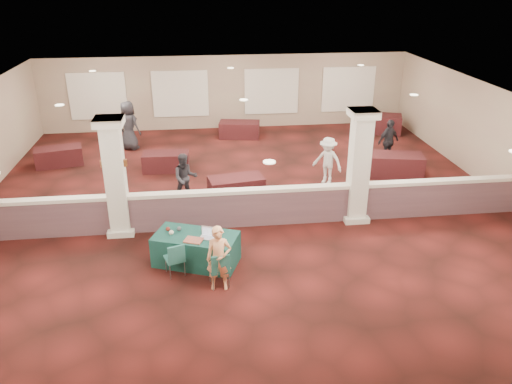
{
  "coord_description": "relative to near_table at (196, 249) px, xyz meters",
  "views": [
    {
      "loc": [
        -1.31,
        -13.79,
        6.52
      ],
      "look_at": [
        0.11,
        -2.0,
        1.22
      ],
      "focal_mm": 35.0,
      "sensor_mm": 36.0,
      "label": 1
    }
  ],
  "objects": [
    {
      "name": "wall_front",
      "position": [
        1.5,
        -4.7,
        1.22
      ],
      "size": [
        16.0,
        0.04,
        3.2
      ],
      "primitive_type": "cube",
      "color": "gray",
      "rests_on": "ground"
    },
    {
      "name": "column_right",
      "position": [
        4.5,
        1.8,
        1.26
      ],
      "size": [
        0.72,
        0.72,
        3.2
      ],
      "color": "silver",
      "rests_on": "ground"
    },
    {
      "name": "sconce_left",
      "position": [
        -2.28,
        1.8,
        1.62
      ],
      "size": [
        0.12,
        0.12,
        0.18
      ],
      "color": "brown",
      "rests_on": "column_left"
    },
    {
      "name": "woman",
      "position": [
        0.5,
        -1.12,
        0.39
      ],
      "size": [
        0.57,
        0.4,
        1.53
      ],
      "primitive_type": "imported",
      "rotation": [
        0.0,
        0.0,
        -0.06
      ],
      "color": "#DE8460",
      "rests_on": "ground"
    },
    {
      "name": "wall_right",
      "position": [
        9.5,
        3.3,
        1.22
      ],
      "size": [
        0.04,
        16.0,
        3.2
      ],
      "primitive_type": "cube",
      "color": "gray",
      "rests_on": "ground"
    },
    {
      "name": "screen_glow",
      "position": [
        0.31,
        -0.06,
        0.49
      ],
      "size": [
        0.29,
        0.12,
        0.2
      ],
      "primitive_type": "cube",
      "rotation": [
        0.0,
        0.0,
        -0.37
      ],
      "color": "silver",
      "rests_on": "near_table"
    },
    {
      "name": "yarn_grey",
      "position": [
        -0.39,
        0.28,
        0.43
      ],
      "size": [
        0.11,
        0.11,
        0.11
      ],
      "primitive_type": "sphere",
      "color": "#454449",
      "rests_on": "near_table"
    },
    {
      "name": "far_table_back_left",
      "position": [
        -4.89,
        7.31,
        -0.05
      ],
      "size": [
        1.77,
        1.17,
        0.66
      ],
      "primitive_type": "cube",
      "rotation": [
        0.0,
        0.0,
        0.23
      ],
      "color": "black",
      "rests_on": "ground"
    },
    {
      "name": "far_table_front_left",
      "position": [
        -1.0,
        6.3,
        -0.05
      ],
      "size": [
        1.63,
        0.86,
        0.65
      ],
      "primitive_type": "cube",
      "rotation": [
        0.0,
        0.0,
        -0.03
      ],
      "color": "black",
      "rests_on": "ground"
    },
    {
      "name": "ceiling",
      "position": [
        1.5,
        3.3,
        2.82
      ],
      "size": [
        16.0,
        16.0,
        0.02
      ],
      "primitive_type": "cube",
      "color": "silver",
      "rests_on": "wall_back"
    },
    {
      "name": "scissors",
      "position": [
        0.52,
        -0.51,
        0.38
      ],
      "size": [
        0.13,
        0.07,
        0.01
      ],
      "primitive_type": "cube",
      "rotation": [
        0.0,
        0.0,
        -0.37
      ],
      "color": "red",
      "rests_on": "near_table"
    },
    {
      "name": "near_table",
      "position": [
        0.0,
        0.0,
        0.0
      ],
      "size": [
        2.19,
        1.62,
        0.75
      ],
      "primitive_type": "cube",
      "rotation": [
        0.0,
        0.0,
        -0.37
      ],
      "color": "#103A33",
      "rests_on": "ground"
    },
    {
      "name": "yarn_cream",
      "position": [
        -0.57,
        0.11,
        0.43
      ],
      "size": [
        0.11,
        0.11,
        0.11
      ],
      "primitive_type": "sphere",
      "color": "#F1E2C7",
      "rests_on": "near_table"
    },
    {
      "name": "ground",
      "position": [
        1.5,
        3.3,
        -0.38
      ],
      "size": [
        16.0,
        16.0,
        0.0
      ],
      "primitive_type": "plane",
      "color": "#471411",
      "rests_on": "ground"
    },
    {
      "name": "knitting",
      "position": [
        -0.04,
        -0.26,
        0.39
      ],
      "size": [
        0.5,
        0.44,
        0.03
      ],
      "primitive_type": "cube",
      "rotation": [
        0.0,
        0.0,
        -0.37
      ],
      "color": "#D04521",
      "rests_on": "near_table"
    },
    {
      "name": "attendee_b",
      "position": [
        4.36,
        4.49,
        0.41
      ],
      "size": [
        1.08,
        1.01,
        1.58
      ],
      "primitive_type": "imported",
      "rotation": [
        0.0,
        0.0,
        -0.7
      ],
      "color": "silver",
      "rests_on": "ground"
    },
    {
      "name": "far_table_front_right",
      "position": [
        6.85,
        4.88,
        0.0
      ],
      "size": [
        2.03,
        1.31,
        0.76
      ],
      "primitive_type": "cube",
      "rotation": [
        0.0,
        0.0,
        -0.21
      ],
      "color": "black",
      "rests_on": "ground"
    },
    {
      "name": "conf_chair_main",
      "position": [
        0.51,
        -1.08,
        0.14
      ],
      "size": [
        0.5,
        0.5,
        0.87
      ],
      "rotation": [
        0.0,
        0.0,
        0.16
      ],
      "color": "#1F5D5D",
      "rests_on": "ground"
    },
    {
      "name": "column_left",
      "position": [
        -2.0,
        1.8,
        1.26
      ],
      "size": [
        0.72,
        0.72,
        3.2
      ],
      "color": "silver",
      "rests_on": "ground"
    },
    {
      "name": "partition_wall",
      "position": [
        1.5,
        1.8,
        0.19
      ],
      "size": [
        15.6,
        0.28,
        1.1
      ],
      "color": "#553A44",
      "rests_on": "ground"
    },
    {
      "name": "laptop_base",
      "position": [
        0.27,
        -0.16,
        0.39
      ],
      "size": [
        0.4,
        0.34,
        0.02
      ],
      "primitive_type": "cube",
      "rotation": [
        0.0,
        0.0,
        -0.37
      ],
      "color": "silver",
      "rests_on": "near_table"
    },
    {
      "name": "sconce_right",
      "position": [
        -1.72,
        1.8,
        1.62
      ],
      "size": [
        0.12,
        0.12,
        0.18
      ],
      "color": "brown",
      "rests_on": "column_left"
    },
    {
      "name": "far_table_front_center",
      "position": [
        1.28,
        3.67,
        -0.04
      ],
      "size": [
        1.79,
        1.11,
        0.68
      ],
      "primitive_type": "cube",
      "rotation": [
        0.0,
        0.0,
        0.17
      ],
      "color": "black",
      "rests_on": "ground"
    },
    {
      "name": "laptop_screen",
      "position": [
        0.31,
        -0.05,
        0.51
      ],
      "size": [
        0.32,
        0.13,
        0.23
      ],
      "primitive_type": "cube",
      "rotation": [
        0.0,
        0.0,
        -0.37
      ],
      "color": "silver",
      "rests_on": "near_table"
    },
    {
      "name": "attendee_d",
      "position": [
        -2.5,
        8.82,
        0.58
      ],
      "size": [
        1.07,
        0.95,
        1.92
      ],
      "primitive_type": "imported",
      "rotation": [
        0.0,
        0.0,
        2.56
      ],
      "color": "black",
      "rests_on": "ground"
    },
    {
      "name": "yarn_red",
      "position": [
        -0.66,
        0.31,
        0.43
      ],
      "size": [
        0.1,
        0.1,
        0.1
      ],
      "primitive_type": "sphere",
      "color": "maroon",
      "rests_on": "near_table"
    },
    {
      "name": "far_table_back_right",
      "position": [
        8.0,
        9.8,
        0.02
      ],
      "size": [
        2.15,
        1.55,
        0.79
      ],
      "primitive_type": "cube",
      "rotation": [
        0.0,
        0.0,
        -0.33
      ],
      "color": "black",
      "rests_on": "ground"
    },
    {
      "name": "attendee_c",
      "position": [
        7.05,
        6.14,
        0.43
      ],
      "size": [
        1.05,
        0.8,
        1.62
      ],
      "primitive_type": "imported",
      "rotation": [
        0.0,
        0.0,
        0.43
      ],
      "color": "black",
      "rests_on": "ground"
    },
    {
      "name": "attendee_a",
      "position": [
        -0.27,
        3.58,
        0.39
      ],
      "size": [
        0.79,
        0.52,
        1.54
      ],
      "primitive_type": "imported",
      "rotation": [
        0.0,
        0.0,
        0.15
      ],
      "color": "black",
      "rests_on": "ground"
    },
    {
      "name": "far_table_back_center",
      "position": [
        1.92,
        9.8,
        -0.04
      ],
      "size": [
        1.79,
        1.12,
        0.68
      ],
      "primitive_type": "cube",
      "rotation": [
        0.0,
        0.0,
        -0.18
      ],
      "color": "black",
      "rests_on": "ground"
    },
    {
      "name": "conf_chair_side",
      "position": [
        -0.47,
        -0.5,
        0.12
      ],
      "size": [
        0.53,
        0.53,
        0.84
      ],
      "rotation": [
        0.0,
        0.0,
        0.32
      ],
      "color": "#1F5D5D",
      "rests_on": "ground"
    },
    {
      "name": "wall_back",
      "position": [
        1.5,
        11.3,
        1.22
      ],
      "size": [
        16.0,
        0.04,
        3.2
      ],
      "primitive_type": "cube",
      "color": "gray",
      "rests_on": "ground"
    }
  ]
}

